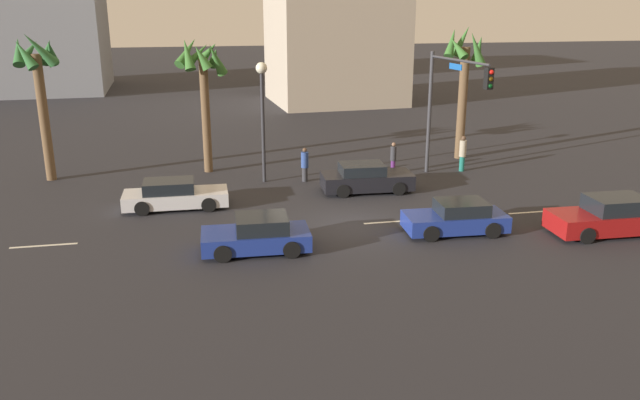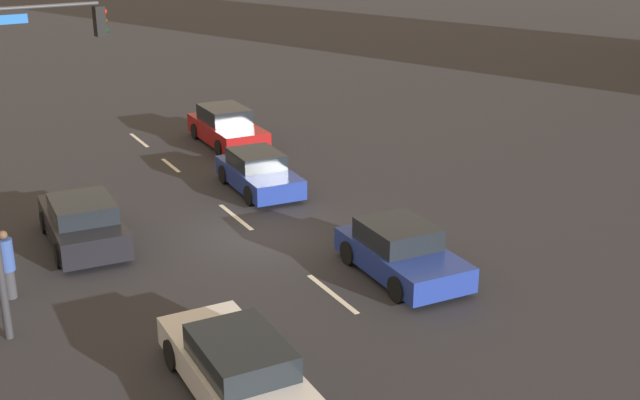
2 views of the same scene
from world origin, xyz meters
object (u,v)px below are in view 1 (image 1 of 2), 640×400
at_px(car_3, 611,217).
at_px(palm_tree_2, 464,69).
at_px(car_0, 257,235).
at_px(pedestrian_0, 393,157).
at_px(palm_tree_1, 38,75).
at_px(car_4, 366,178).
at_px(traffic_signal, 449,96).
at_px(car_1, 174,195).
at_px(car_2, 456,218).
at_px(building_2, 335,23).
at_px(streetlamp, 262,99).
at_px(pedestrian_1, 463,153).
at_px(pedestrian_2, 305,164).
at_px(palm_tree_0, 202,72).

height_order(car_3, palm_tree_2, palm_tree_2).
height_order(car_0, palm_tree_2, palm_tree_2).
height_order(pedestrian_0, palm_tree_1, palm_tree_1).
height_order(car_4, pedestrian_0, pedestrian_0).
xyz_separation_m(traffic_signal, palm_tree_1, (-19.71, 4.03, 0.98)).
xyz_separation_m(pedestrian_0, palm_tree_1, (-17.58, 2.16, 4.42)).
relative_size(car_1, car_4, 1.04).
height_order(car_2, building_2, building_2).
relative_size(car_0, streetlamp, 0.67).
height_order(traffic_signal, building_2, building_2).
xyz_separation_m(car_0, car_2, (7.91, 0.38, -0.01)).
xyz_separation_m(streetlamp, palm_tree_2, (11.74, 2.88, 0.94)).
distance_m(car_2, pedestrian_1, 9.88).
distance_m(car_1, traffic_signal, 14.08).
relative_size(car_4, building_2, 0.32).
bearing_deg(building_2, traffic_signal, -94.45).
bearing_deg(pedestrian_2, car_1, -153.69).
distance_m(car_3, palm_tree_1, 26.80).
bearing_deg(pedestrian_0, car_4, -127.81).
relative_size(pedestrian_2, palm_tree_2, 0.23).
relative_size(car_2, pedestrian_1, 2.12).
bearing_deg(traffic_signal, car_0, -143.22).
bearing_deg(pedestrian_1, car_2, -114.73).
height_order(car_1, palm_tree_0, palm_tree_0).
bearing_deg(pedestrian_0, building_2, 84.37).
bearing_deg(car_4, streetlamp, 149.66).
bearing_deg(car_1, palm_tree_0, 75.29).
xyz_separation_m(car_2, palm_tree_2, (5.17, 11.83, 4.54)).
bearing_deg(car_1, car_0, -62.28).
bearing_deg(car_0, car_2, 2.77).
bearing_deg(pedestrian_1, palm_tree_0, 168.79).
bearing_deg(building_2, streetlamp, -113.96).
bearing_deg(car_3, car_1, 158.32).
xyz_separation_m(car_0, building_2, (10.74, 34.79, 6.28)).
bearing_deg(traffic_signal, pedestrian_2, 170.10).
distance_m(pedestrian_0, pedestrian_2, 4.92).
distance_m(car_0, car_1, 6.56).
bearing_deg(palm_tree_0, car_3, -40.28).
bearing_deg(car_2, car_4, 107.51).
distance_m(car_2, car_3, 6.05).
relative_size(car_0, palm_tree_2, 0.53).
distance_m(car_3, pedestrian_0, 11.91).
xyz_separation_m(car_3, pedestrian_2, (-10.45, 9.89, 0.23)).
height_order(car_0, car_1, car_0).
bearing_deg(building_2, pedestrian_1, -90.77).
bearing_deg(car_2, car_3, -12.25).
bearing_deg(car_3, pedestrian_0, 117.85).
bearing_deg(car_4, car_2, -72.49).
height_order(car_1, traffic_signal, traffic_signal).
xyz_separation_m(car_1, pedestrian_0, (11.31, 3.82, 0.29)).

